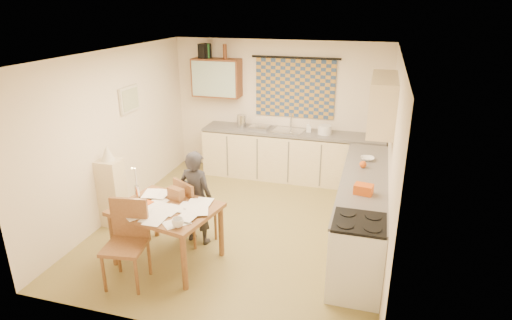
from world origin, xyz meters
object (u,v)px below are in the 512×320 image
(counter_right, at_px, (362,210))
(chair_far, at_px, (196,221))
(dining_table, at_px, (168,234))
(person, at_px, (196,198))
(shelf_stand, at_px, (112,193))
(counter_back, at_px, (292,156))
(stove, at_px, (356,258))

(counter_right, bearing_deg, chair_far, -163.58)
(dining_table, bearing_deg, person, 83.16)
(chair_far, bearing_deg, shelf_stand, 26.52)
(counter_right, xyz_separation_m, chair_far, (-2.19, -0.64, -0.16))
(dining_table, xyz_separation_m, person, (0.17, 0.53, 0.28))
(counter_right, height_order, shelf_stand, shelf_stand)
(counter_right, distance_m, shelf_stand, 3.58)
(counter_back, distance_m, chair_far, 2.67)
(dining_table, height_order, person, person)
(counter_back, bearing_deg, chair_far, -107.93)
(dining_table, bearing_deg, counter_back, 84.05)
(person, bearing_deg, counter_back, -98.79)
(stove, height_order, shelf_stand, shelf_stand)
(counter_back, distance_m, counter_right, 2.33)
(counter_back, bearing_deg, person, -107.08)
(counter_back, height_order, chair_far, chair_far)
(counter_back, xyz_separation_m, chair_far, (-0.82, -2.53, -0.16))
(shelf_stand, bearing_deg, person, -4.61)
(counter_back, bearing_deg, shelf_stand, -131.63)
(dining_table, distance_m, chair_far, 0.58)
(stove, height_order, person, person)
(counter_right, height_order, chair_far, chair_far)
(stove, bearing_deg, counter_back, 113.79)
(counter_back, relative_size, stove, 3.58)
(stove, xyz_separation_m, shelf_stand, (-3.54, 0.66, 0.05))
(counter_right, relative_size, shelf_stand, 2.91)
(counter_back, height_order, counter_right, same)
(counter_right, bearing_deg, counter_back, 125.95)
(counter_back, xyz_separation_m, dining_table, (-0.96, -3.08, -0.07))
(counter_back, relative_size, chair_far, 3.56)
(chair_far, xyz_separation_m, shelf_stand, (-1.35, 0.09, 0.22))
(counter_right, height_order, dining_table, counter_right)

